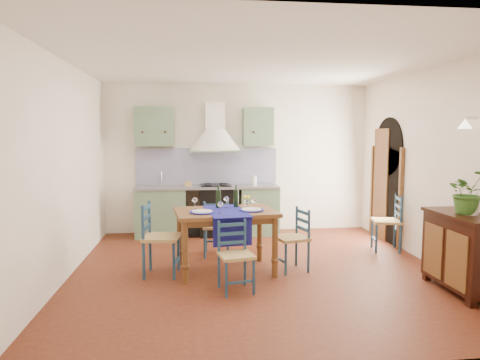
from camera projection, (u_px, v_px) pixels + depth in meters
name	position (u px, v px, depth m)	size (l,w,h in m)	color
floor	(258.00, 270.00, 5.85)	(5.00, 5.00, 0.00)	#491A0F
back_wall	(214.00, 178.00, 7.96)	(5.00, 0.96, 2.80)	white
right_wall	(423.00, 170.00, 6.27)	(0.26, 5.00, 2.80)	white
left_wall	(64.00, 170.00, 5.43)	(0.04, 5.00, 2.80)	white
ceiling	(259.00, 61.00, 5.56)	(5.00, 5.00, 0.01)	white
dining_table	(226.00, 218.00, 5.73)	(1.42, 1.09, 1.16)	brown
chair_near	(235.00, 255.00, 5.06)	(0.45, 0.45, 0.82)	navy
chair_far	(216.00, 227.00, 6.52)	(0.44, 0.44, 0.86)	navy
chair_left	(159.00, 238.00, 5.61)	(0.50, 0.50, 0.97)	navy
chair_right	(293.00, 239.00, 5.83)	(0.48, 0.48, 0.85)	navy
chair_spare	(388.00, 222.00, 6.83)	(0.51, 0.51, 0.90)	navy
sideboard	(463.00, 250.00, 5.00)	(0.50, 1.05, 0.94)	black
potted_plant	(468.00, 192.00, 4.93)	(0.46, 0.40, 0.51)	#316121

